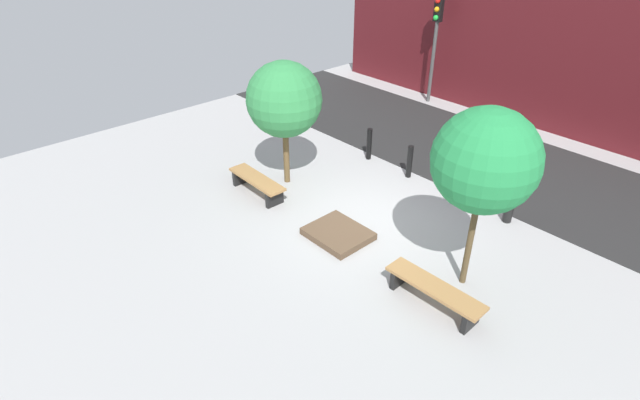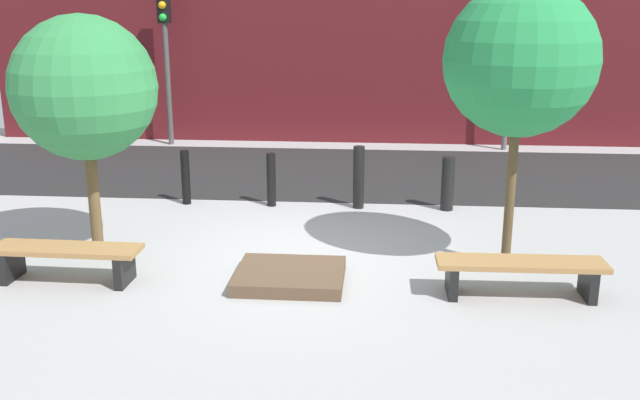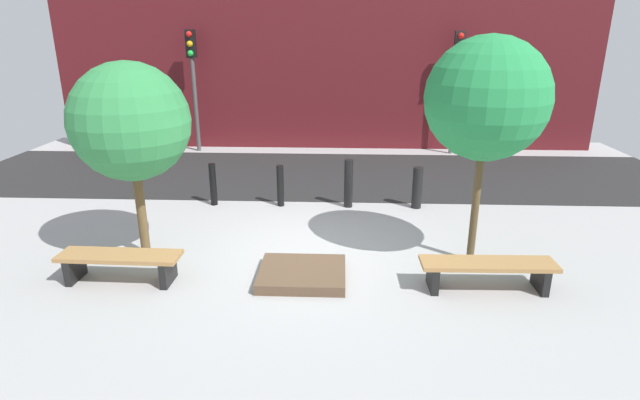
% 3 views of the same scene
% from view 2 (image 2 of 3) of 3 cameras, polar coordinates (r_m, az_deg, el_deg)
% --- Properties ---
extents(ground_plane, '(18.00, 18.00, 0.00)m').
position_cam_2_polar(ground_plane, '(9.29, -1.76, -4.62)').
color(ground_plane, '#A1A1A1').
extents(road_strip, '(18.00, 4.36, 0.01)m').
position_cam_2_polar(road_strip, '(13.88, 0.49, 2.28)').
color(road_strip, '#242424').
rests_on(road_strip, ground).
extents(building_facade, '(16.20, 0.50, 4.44)m').
position_cam_2_polar(building_facade, '(16.79, 1.37, 12.25)').
color(building_facade, '#511419').
rests_on(building_facade, ground).
extents(bench_left, '(1.76, 0.50, 0.44)m').
position_cam_2_polar(bench_left, '(8.93, -19.61, -4.27)').
color(bench_left, black).
rests_on(bench_left, ground).
extents(bench_right, '(1.88, 0.49, 0.43)m').
position_cam_2_polar(bench_right, '(8.31, 15.74, -5.43)').
color(bench_right, black).
rests_on(bench_right, ground).
extents(planter_bed, '(1.27, 1.08, 0.15)m').
position_cam_2_polar(planter_bed, '(8.49, -2.41, -6.09)').
color(planter_bed, brown).
rests_on(planter_bed, ground).
extents(tree_behind_left_bench, '(1.79, 1.79, 3.08)m').
position_cam_2_polar(tree_behind_left_bench, '(9.35, -18.35, 8.47)').
color(tree_behind_left_bench, brown).
rests_on(tree_behind_left_bench, ground).
extents(tree_behind_right_bench, '(1.80, 1.80, 3.45)m').
position_cam_2_polar(tree_behind_right_bench, '(8.73, 15.72, 10.68)').
color(tree_behind_right_bench, brown).
rests_on(tree_behind_right_bench, ground).
extents(bollard_far_left, '(0.14, 0.14, 0.89)m').
position_cam_2_polar(bollard_far_left, '(11.80, -10.70, 1.79)').
color(bollard_far_left, black).
rests_on(bollard_far_left, ground).
extents(bollard_left, '(0.14, 0.14, 0.87)m').
position_cam_2_polar(bollard_left, '(11.51, -3.92, 1.63)').
color(bollard_left, black).
rests_on(bollard_left, ground).
extents(bollard_center, '(0.18, 0.18, 1.01)m').
position_cam_2_polar(bollard_center, '(11.37, 3.11, 1.82)').
color(bollard_center, black).
rests_on(bollard_center, ground).
extents(bollard_right, '(0.20, 0.20, 0.86)m').
position_cam_2_polar(bollard_right, '(11.44, 10.18, 1.29)').
color(bollard_right, black).
rests_on(bollard_right, ground).
extents(traffic_light_west, '(0.28, 0.27, 3.51)m').
position_cam_2_polar(traffic_light_west, '(16.66, -12.29, 12.62)').
color(traffic_light_west, '#484848').
rests_on(traffic_light_west, ground).
extents(traffic_light_mid_west, '(0.28, 0.27, 3.47)m').
position_cam_2_polar(traffic_light_mid_west, '(16.19, 15.06, 12.28)').
color(traffic_light_mid_west, '#565656').
rests_on(traffic_light_mid_west, ground).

